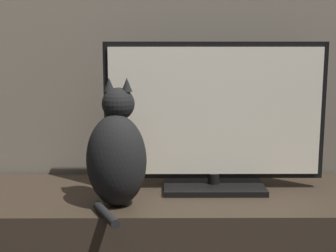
{
  "coord_description": "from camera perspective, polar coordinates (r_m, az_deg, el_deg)",
  "views": [
    {
      "loc": [
        0.05,
        -0.66,
        1.06
      ],
      "look_at": [
        0.06,
        0.9,
        0.79
      ],
      "focal_mm": 50.0,
      "sensor_mm": 36.0,
      "label": 1
    }
  ],
  "objects": [
    {
      "name": "tv",
      "position": [
        1.68,
        5.69,
        0.79
      ],
      "size": [
        0.79,
        0.22,
        0.53
      ],
      "color": "black",
      "rests_on": "tv_stand"
    },
    {
      "name": "cat",
      "position": [
        1.53,
        -6.24,
        -3.53
      ],
      "size": [
        0.22,
        0.32,
        0.42
      ],
      "rotation": [
        0.0,
        0.0,
        -0.17
      ],
      "color": "black",
      "rests_on": "tv_stand"
    }
  ]
}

